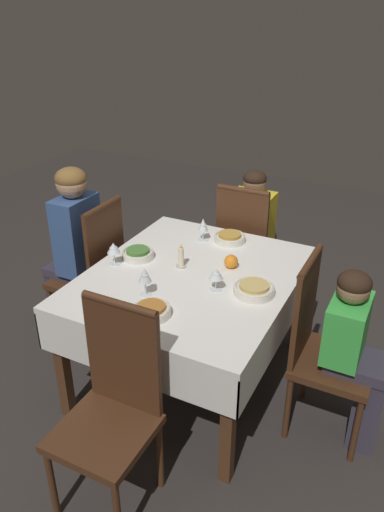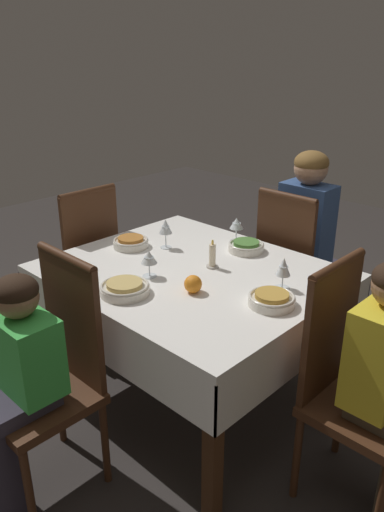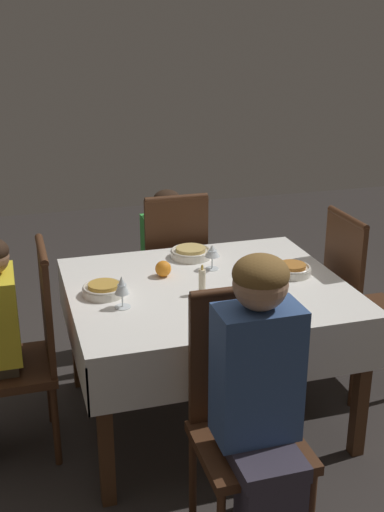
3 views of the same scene
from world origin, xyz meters
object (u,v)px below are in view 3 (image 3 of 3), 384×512
Objects in this scene: candle_centerpiece at (202,283)px; orange_fruit at (163,269)px; bowl_east at (104,289)px; chair_east at (26,346)px; chair_north at (244,411)px; bowl_west at (292,269)px; chair_south at (172,267)px; wine_glass_east at (122,287)px; bowl_south at (191,253)px; wine_glass_south at (212,252)px; wine_glass_north at (262,301)px; dining_table at (207,301)px; person_child_green at (165,257)px; chair_west at (358,298)px; wine_glass_west at (276,264)px; person_adult_denim at (261,400)px; bowl_north at (225,313)px.

candle_centerpiece is 1.83× the size of orange_fruit.
chair_east is at bearing 3.15° from bowl_east.
chair_north reaches higher than orange_fruit.
candle_centerpiece reaches higher than bowl_west.
bowl_west is at bearing 118.91° from chair_south.
chair_east is at bearing -18.17° from wine_glass_east.
bowl_south is 1.68× the size of wine_glass_south.
wine_glass_north is (-0.06, 1.22, 0.30)m from chair_south.
chair_north is at bearing 55.00° from bowl_west.
wine_glass_south is at bearing 101.06° from chair_east.
chair_south is 0.89m from bowl_west.
dining_table is 10.14× the size of wine_glass_south.
chair_north is 1.18m from bowl_south.
person_child_green is 7.20× the size of wine_glass_north.
chair_west reaches higher than bowl_west.
chair_west is 4.64× the size of bowl_south.
wine_glass_south is at bearing -55.16° from wine_glass_west.
bowl_north is (-0.05, -0.54, 0.08)m from person_adult_denim.
candle_centerpiece is (0.09, 0.48, 0.03)m from bowl_south.
bowl_north and bowl_west have the same top height.
person_child_green is 6.13× the size of wine_glass_west.
chair_south reaches higher than bowl_west.
person_child_green is 12.38× the size of orange_fruit.
bowl_west is at bearing -141.58° from bowl_north.
wine_glass_west reaches higher than bowl_east.
candle_centerpiece is at bearing -173.56° from wine_glass_east.
orange_fruit is (-0.69, -0.16, 0.24)m from chair_east.
wine_glass_south is at bearing 94.57° from person_child_green.
orange_fruit is (0.08, -0.93, 0.24)m from chair_north.
candle_centerpiece is 0.29m from orange_fruit.
chair_north reaches higher than dining_table.
chair_west is 5.29× the size of bowl_west.
chair_west is (-0.86, -0.05, -0.11)m from dining_table.
chair_north is at bearing 86.59° from candle_centerpiece.
person_child_green is 0.80m from wine_glass_south.
bowl_north is (0.07, 1.32, 0.22)m from person_child_green.
dining_table is at bearing 88.33° from person_child_green.
chair_west reaches higher than wine_glass_south.
dining_table is 0.51m from bowl_east.
bowl_east is 0.35m from orange_fruit.
person_adult_denim is 7.50× the size of wine_glass_west.
chair_east is 7.78× the size of wine_glass_south.
wine_glass_north is at bearing 90.35° from wine_glass_south.
bowl_north is at bearing 115.20° from chair_west.
bowl_north is 0.87× the size of bowl_south.
wine_glass_west reaches higher than bowl_west.
person_child_green is 6.65× the size of wine_glass_east.
chair_east reaches higher than wine_glass_west.
person_child_green is 5.22× the size of bowl_north.
chair_north reaches higher than wine_glass_east.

